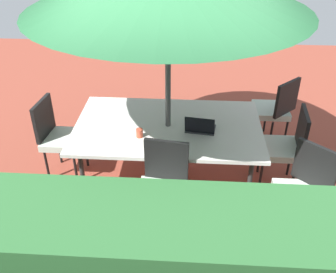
% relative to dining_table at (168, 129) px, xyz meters
% --- Properties ---
extents(ground_plane, '(10.00, 10.00, 0.02)m').
position_rel_dining_table_xyz_m(ground_plane, '(0.00, 0.00, -0.72)').
color(ground_plane, brown).
extents(dining_table, '(2.09, 1.29, 0.75)m').
position_rel_dining_table_xyz_m(dining_table, '(0.00, 0.00, 0.00)').
color(dining_table, white).
rests_on(dining_table, ground_plane).
extents(chair_southwest, '(0.59, 0.59, 0.98)m').
position_rel_dining_table_xyz_m(chair_southwest, '(-1.37, -0.87, -0.16)').
color(chair_southwest, silver).
rests_on(chair_southwest, ground_plane).
extents(chair_northwest, '(0.59, 0.59, 0.98)m').
position_rel_dining_table_xyz_m(chair_northwest, '(-1.37, 0.78, -0.16)').
color(chair_northwest, silver).
rests_on(chair_northwest, ground_plane).
extents(chair_east, '(0.48, 0.47, 0.98)m').
position_rel_dining_table_xyz_m(chair_east, '(1.30, -0.04, -0.16)').
color(chair_east, silver).
rests_on(chair_east, ground_plane).
extents(chair_west, '(0.48, 0.47, 0.98)m').
position_rel_dining_table_xyz_m(chair_west, '(-1.34, 0.00, -0.16)').
color(chair_west, silver).
rests_on(chair_west, ground_plane).
extents(chair_north, '(0.48, 0.49, 0.98)m').
position_rel_dining_table_xyz_m(chair_north, '(-0.01, 0.81, -0.16)').
color(chair_north, silver).
rests_on(chair_north, ground_plane).
extents(laptop, '(0.35, 0.29, 0.21)m').
position_rel_dining_table_xyz_m(laptop, '(-0.36, 0.11, 0.09)').
color(laptop, '#2D2D33').
rests_on(laptop, dining_table).
extents(cup, '(0.07, 0.07, 0.10)m').
position_rel_dining_table_xyz_m(cup, '(0.29, 0.26, 0.09)').
color(cup, '#CC4C33').
rests_on(cup, dining_table).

